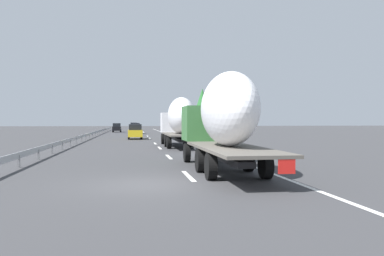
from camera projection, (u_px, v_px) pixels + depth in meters
name	position (u px, v px, depth m)	size (l,w,h in m)	color
ground_plane	(136.00, 138.00, 53.86)	(260.00, 260.00, 0.00)	#38383A
lane_stripe_0	(188.00, 176.00, 16.55)	(3.20, 0.20, 0.01)	white
lane_stripe_1	(169.00, 157.00, 25.35)	(3.20, 0.20, 0.01)	white
lane_stripe_2	(160.00, 148.00, 33.77)	(3.20, 0.20, 0.01)	white
lane_stripe_3	(155.00, 143.00, 40.64)	(3.20, 0.20, 0.01)	white
lane_stripe_4	(150.00, 138.00, 52.39)	(3.20, 0.20, 0.01)	white
lane_stripe_5	(147.00, 136.00, 60.78)	(3.20, 0.20, 0.01)	white
lane_stripe_6	(144.00, 133.00, 78.42)	(3.20, 0.20, 0.01)	white
lane_stripe_7	(143.00, 132.00, 82.93)	(3.20, 0.20, 0.01)	white
edge_line_right	(173.00, 136.00, 59.62)	(110.00, 0.20, 0.01)	white
truck_lead	(179.00, 119.00, 35.11)	(12.07, 2.55, 4.28)	silver
truck_trailing	(223.00, 117.00, 18.28)	(12.39, 2.55, 4.39)	#387038
car_black_suv	(117.00, 128.00, 81.90)	(4.16, 1.76, 1.84)	black
car_white_van	(134.00, 126.00, 97.75)	(4.39, 1.80, 1.92)	white
car_yellow_coupe	(135.00, 132.00, 50.29)	(4.20, 1.78, 1.89)	gold
car_blue_sedan	(135.00, 128.00, 73.23)	(4.17, 1.82, 1.92)	#28479E
road_sign	(190.00, 122.00, 50.06)	(0.10, 0.90, 3.11)	gray
tree_0	(211.00, 112.00, 69.49)	(2.50, 2.50, 6.30)	#472D19
tree_1	(192.00, 114.00, 89.29)	(3.34, 3.34, 5.69)	#472D19
tree_2	(202.00, 107.00, 61.91)	(3.85, 3.85, 7.33)	#472D19
tree_3	(204.00, 109.00, 72.71)	(3.41, 3.41, 7.29)	#472D19
guardrail_median	(92.00, 133.00, 55.92)	(94.00, 0.10, 0.76)	#9EA0A5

